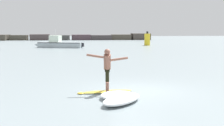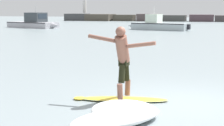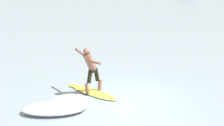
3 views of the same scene
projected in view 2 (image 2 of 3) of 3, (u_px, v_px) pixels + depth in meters
The scene contains 8 objects.
ground_plane at pixel (179, 102), 8.92m from camera, with size 200.00×200.00×0.00m, color gray.
rock_jetty_breakwater at pixel (172, 18), 69.74m from camera, with size 42.74×4.99×5.96m.
surfboard at pixel (122, 99), 9.05m from camera, with size 2.35×0.88×0.20m.
surfer at pixel (123, 56), 8.80m from camera, with size 1.65×0.78×1.74m.
fishing_boat_near_jetty at pixel (158, 25), 40.00m from camera, with size 7.15×3.73×2.59m.
small_boat_offshore at pixel (34, 23), 44.85m from camera, with size 7.65×4.48×2.72m.
wave_foam_at_tail at pixel (117, 118), 7.12m from camera, with size 1.99×2.18×0.29m.
wave_foam_at_nose at pixel (124, 110), 7.69m from camera, with size 1.90×1.94×0.27m.
Camera 2 is at (0.64, -8.82, 2.19)m, focal length 60.00 mm.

